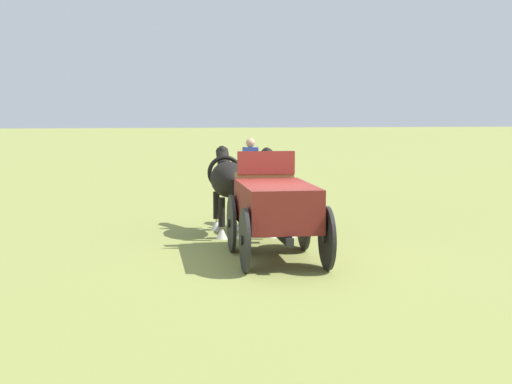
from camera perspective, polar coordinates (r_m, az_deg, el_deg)
ground_plane at (r=17.29m, az=1.51°, el=-5.07°), size 220.00×220.00×0.00m
show_wagon at (r=17.24m, az=1.42°, el=-1.08°), size 5.92×1.96×2.67m
draft_horse_near at (r=20.71m, az=-2.09°, el=0.81°), size 3.08×1.00×2.31m
draft_horse_off at (r=20.91m, az=1.45°, el=0.72°), size 3.03×0.93×2.25m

